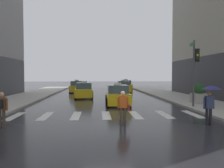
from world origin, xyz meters
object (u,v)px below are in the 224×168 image
Objects in this scene: pedestrian_with_handbag at (123,106)px; planter_near_corner at (199,94)px; taxi_second at (84,91)px; taxi_third at (123,87)px; taxi_fifth at (126,85)px; taxi_fourth at (77,87)px; pedestrian_with_backpack at (1,107)px; pedestrian_with_umbrella at (211,94)px; taxi_lead at (117,96)px; traffic_light_pole at (195,64)px.

planter_near_corner is (7.05, 6.75, -0.06)m from pedestrian_with_handbag.
taxi_second is 2.86× the size of planter_near_corner.
taxi_third is 5.46m from taxi_fifth.
taxi_fifth is at bearing 31.93° from taxi_fourth.
taxi_fifth is at bearing 82.21° from pedestrian_with_handbag.
pedestrian_with_backpack is (-1.51, -21.80, 0.25)m from taxi_fourth.
pedestrian_with_backpack and pedestrian_with_handbag have the same top height.
pedestrian_with_umbrella reaches higher than taxi_fifth.
pedestrian_with_handbag is (-2.56, -20.89, 0.21)m from taxi_third.
pedestrian_with_handbag is at bearing -78.97° from taxi_second.
taxi_third is 14.84m from planter_near_corner.
taxi_third is at bearing 80.96° from taxi_lead.
pedestrian_with_umbrella is at bearing -88.68° from taxi_fifth.
taxi_fourth is 2.85× the size of planter_near_corner.
pedestrian_with_umbrella is at bearing -0.35° from pedestrian_with_backpack.
planter_near_corner is at bearing 68.33° from pedestrian_with_umbrella.
taxi_third is 2.77× the size of pedestrian_with_handbag.
taxi_lead is at bearing 86.69° from pedestrian_with_handbag.
taxi_second is 2.78× the size of pedestrian_with_backpack.
traffic_light_pole reaches higher than taxi_second.
taxi_fifth is at bearing 96.05° from traffic_light_pole.
pedestrian_with_umbrella is 4.26m from pedestrian_with_handbag.
traffic_light_pole is 3.23m from planter_near_corner.
planter_near_corner is at bearing -72.37° from taxi_third.
taxi_second is 2.36× the size of pedestrian_with_umbrella.
taxi_lead is at bearing -99.58° from taxi_fifth.
taxi_third is 2.86× the size of planter_near_corner.
taxi_second reaches higher than pedestrian_with_backpack.
taxi_fourth reaches higher than planter_near_corner.
traffic_light_pole is 1.05× the size of taxi_lead.
traffic_light_pole is 12.37m from taxi_second.
pedestrian_with_umbrella is (3.76, -7.99, 0.79)m from taxi_lead.
traffic_light_pole is at bearing -26.03° from taxi_lead.
taxi_second is at bearing 117.22° from taxi_lead.
traffic_light_pole is 2.47× the size of pedestrian_with_umbrella.
taxi_fourth is (-1.48, 7.88, 0.00)m from taxi_second.
pedestrian_with_handbag is (-5.85, -4.93, -2.32)m from traffic_light_pole.
pedestrian_with_backpack is 1.00× the size of pedestrian_with_handbag.
traffic_light_pole is 21.59m from taxi_fifth.
taxi_third is 2.77× the size of pedestrian_with_backpack.
pedestrian_with_umbrella is 9.85m from pedestrian_with_backpack.
taxi_fifth is (1.03, 5.36, 0.00)m from taxi_third.
taxi_fourth is 23.41m from pedestrian_with_umbrella.
taxi_fifth is 2.36× the size of pedestrian_with_umbrella.
taxi_third is at bearing 94.42° from pedestrian_with_umbrella.
taxi_lead is 6.74m from taxi_second.
pedestrian_with_umbrella is at bearing -107.11° from traffic_light_pole.
taxi_fourth is at bearing 127.26° from planter_near_corner.
traffic_light_pole is 2.91× the size of pedestrian_with_handbag.
taxi_fifth is (6.23, 12.69, 0.00)m from taxi_second.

